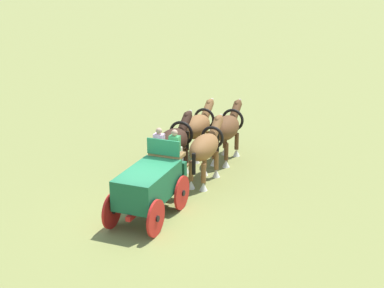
# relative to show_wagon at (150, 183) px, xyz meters

# --- Properties ---
(ground_plane) EXTENTS (220.00, 220.00, 0.00)m
(ground_plane) POSITION_rel_show_wagon_xyz_m (-0.17, 0.06, -1.16)
(ground_plane) COLOR olive
(show_wagon) EXTENTS (5.52, 2.61, 2.64)m
(show_wagon) POSITION_rel_show_wagon_xyz_m (0.00, 0.00, 0.00)
(show_wagon) COLOR #195B38
(show_wagon) RESTS_ON ground
(draft_horse_rear_near) EXTENTS (2.95, 1.58, 2.28)m
(draft_horse_rear_near) POSITION_rel_show_wagon_xyz_m (3.48, -0.51, 0.25)
(draft_horse_rear_near) COLOR #331E14
(draft_horse_rear_near) RESTS_ON ground
(draft_horse_rear_off) EXTENTS (3.00, 1.51, 2.25)m
(draft_horse_rear_off) POSITION_rel_show_wagon_xyz_m (3.08, -1.74, 0.21)
(draft_horse_rear_off) COLOR brown
(draft_horse_rear_off) RESTS_ON ground
(draft_horse_lead_near) EXTENTS (3.02, 1.55, 2.17)m
(draft_horse_lead_near) POSITION_rel_show_wagon_xyz_m (5.95, -1.36, 0.15)
(draft_horse_lead_near) COLOR brown
(draft_horse_lead_near) RESTS_ON ground
(draft_horse_lead_off) EXTENTS (3.01, 1.57, 2.26)m
(draft_horse_lead_off) POSITION_rel_show_wagon_xyz_m (5.53, -2.59, 0.23)
(draft_horse_lead_off) COLOR brown
(draft_horse_lead_off) RESTS_ON ground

